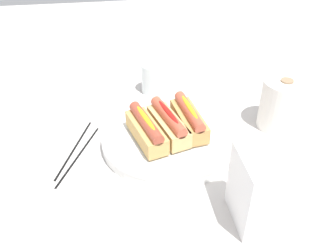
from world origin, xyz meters
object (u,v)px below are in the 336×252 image
object	(u,v)px
hotdog_side	(189,118)
chopstick_near	(78,156)
serving_bowl	(168,137)
napkin_box	(249,191)
hotdog_front	(146,129)
hotdog_back	(168,123)
water_glass	(153,80)
chopstick_far	(74,148)
paper_towel_roll	(282,104)

from	to	relation	value
hotdog_side	chopstick_near	distance (m)	0.28
serving_bowl	napkin_box	world-z (taller)	napkin_box
serving_bowl	chopstick_near	bearing A→B (deg)	-84.68
hotdog_side	napkin_box	xyz separation A→B (m)	(0.26, 0.06, 0.02)
hotdog_front	chopstick_near	bearing A→B (deg)	-87.75
chopstick_near	hotdog_back	bearing A→B (deg)	118.60
serving_bowl	hotdog_side	bearing A→B (deg)	104.37
serving_bowl	chopstick_near	size ratio (longest dim) A/B	1.47
water_glass	napkin_box	size ratio (longest dim) A/B	0.60
chopstick_near	serving_bowl	bearing A→B (deg)	118.60
hotdog_front	chopstick_far	distance (m)	0.18
hotdog_front	water_glass	distance (m)	0.27
hotdog_back	chopstick_far	bearing A→B (deg)	-92.53
hotdog_back	water_glass	distance (m)	0.25
serving_bowl	hotdog_side	xyz separation A→B (m)	(-0.01, 0.05, 0.04)
hotdog_front	chopstick_far	world-z (taller)	hotdog_front
serving_bowl	hotdog_side	distance (m)	0.07
hotdog_front	hotdog_side	distance (m)	0.11
hotdog_back	chopstick_near	size ratio (longest dim) A/B	0.72
hotdog_side	chopstick_far	size ratio (longest dim) A/B	0.71
hotdog_front	hotdog_side	size ratio (longest dim) A/B	1.02
napkin_box	hotdog_back	bearing A→B (deg)	-157.32
serving_bowl	chopstick_near	world-z (taller)	serving_bowl
water_glass	chopstick_near	xyz separation A→B (m)	(0.27, -0.21, -0.04)
hotdog_front	paper_towel_roll	size ratio (longest dim) A/B	1.18
hotdog_back	water_glass	xyz separation A→B (m)	(-0.25, -0.01, -0.02)
napkin_box	chopstick_far	world-z (taller)	napkin_box
hotdog_side	water_glass	xyz separation A→B (m)	(-0.24, -0.06, -0.02)
water_glass	napkin_box	distance (m)	0.52
chopstick_near	hotdog_side	bearing A→B (deg)	120.44
hotdog_front	hotdog_back	xyz separation A→B (m)	(-0.01, 0.05, 0.00)
hotdog_side	hotdog_back	bearing A→B (deg)	-75.63
water_glass	chopstick_near	size ratio (longest dim) A/B	0.41
water_glass	hotdog_front	bearing A→B (deg)	-9.99
hotdog_front	water_glass	xyz separation A→B (m)	(-0.27, 0.05, -0.02)
hotdog_back	chopstick_far	size ratio (longest dim) A/B	0.72
serving_bowl	paper_towel_roll	bearing A→B (deg)	95.85
water_glass	hotdog_back	bearing A→B (deg)	1.43
chopstick_near	chopstick_far	world-z (taller)	same
water_glass	napkin_box	world-z (taller)	napkin_box
hotdog_side	water_glass	bearing A→B (deg)	-166.03
napkin_box	chopstick_far	bearing A→B (deg)	-128.71
hotdog_side	chopstick_near	size ratio (longest dim) A/B	0.71
hotdog_front	hotdog_side	xyz separation A→B (m)	(-0.03, 0.11, 0.00)
paper_towel_roll	water_glass	bearing A→B (deg)	-126.45
hotdog_front	chopstick_far	size ratio (longest dim) A/B	0.72
hotdog_front	paper_towel_roll	distance (m)	0.35
water_glass	chopstick_far	distance (m)	0.33
napkin_box	hotdog_front	bearing A→B (deg)	-146.43
serving_bowl	hotdog_back	world-z (taller)	hotdog_back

